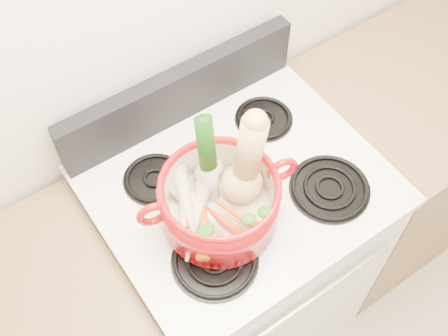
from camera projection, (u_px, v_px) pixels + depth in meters
wall_back at (163, 13)px, 1.43m from camera, size 3.50×0.02×2.60m
stove_body at (236, 258)px, 1.96m from camera, size 0.76×0.65×0.92m
cooktop at (239, 185)px, 1.57m from camera, size 0.78×0.67×0.03m
control_backsplash at (180, 94)px, 1.62m from camera, size 0.76×0.05×0.18m
oven_handle at (310, 301)px, 1.54m from camera, size 0.60×0.02×0.02m
counter_right at (448, 124)px, 2.31m from camera, size 1.36×0.65×0.90m
burner_front_left at (215, 260)px, 1.41m from camera, size 0.22×0.22×0.02m
burner_front_right at (330, 188)px, 1.54m from camera, size 0.22×0.22×0.02m
burner_back_left at (154, 178)px, 1.55m from camera, size 0.17×0.17×0.02m
burner_back_right at (264, 118)px, 1.67m from camera, size 0.17×0.17×0.02m
dutch_oven at (219, 202)px, 1.41m from camera, size 0.36×0.36×0.15m
pot_handle_left at (153, 214)px, 1.34m from camera, size 0.09×0.04×0.08m
pot_handle_right at (282, 170)px, 1.41m from camera, size 0.09×0.04×0.08m
squash at (245, 162)px, 1.37m from camera, size 0.16×0.14×0.29m
leek at (210, 161)px, 1.36m from camera, size 0.07×0.10×0.29m
ginger at (209, 172)px, 1.49m from camera, size 0.09×0.07×0.05m
parsnip_0 at (195, 208)px, 1.43m from camera, size 0.08×0.21×0.06m
parsnip_1 at (196, 219)px, 1.40m from camera, size 0.19×0.19×0.06m
parsnip_2 at (199, 206)px, 1.42m from camera, size 0.07×0.20×0.06m
parsnip_3 at (184, 214)px, 1.40m from camera, size 0.13×0.16×0.05m
parsnip_4 at (187, 203)px, 1.40m from camera, size 0.12×0.23×0.07m
carrot_0 at (224, 222)px, 1.41m from camera, size 0.07×0.15×0.04m
carrot_1 at (204, 228)px, 1.39m from camera, size 0.13×0.16×0.05m
carrot_2 at (240, 217)px, 1.41m from camera, size 0.09×0.16×0.04m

